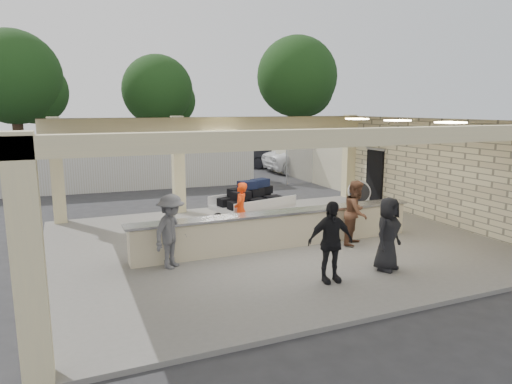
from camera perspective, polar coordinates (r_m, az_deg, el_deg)
name	(u,v)px	position (r m, az deg, el deg)	size (l,w,h in m)	color
ground	(272,245)	(13.04, 1.97, -6.63)	(120.00, 120.00, 0.00)	#29292B
pavilion	(269,194)	(13.39, 1.63, -0.22)	(12.01, 10.00, 3.55)	slate
baggage_counter	(280,229)	(12.44, 2.96, -4.66)	(8.20, 0.58, 0.98)	beige
luggage_cart	(251,201)	(14.79, -0.59, -1.08)	(2.75, 2.07, 1.43)	silver
drum_fan	(359,192)	(18.10, 12.77, -0.01)	(0.90, 0.68, 0.96)	silver
baggage_handler	(241,210)	(13.27, -1.92, -2.26)	(0.59, 0.32, 1.62)	#EE3A0C
passenger_a	(356,213)	(12.84, 12.42, -2.53)	(0.87, 0.38, 1.79)	brown
passenger_b	(330,242)	(10.00, 9.29, -6.16)	(1.05, 0.38, 1.79)	black
passenger_c	(171,231)	(10.90, -10.54, -4.86)	(1.14, 0.40, 1.77)	#505055
passenger_d	(388,234)	(11.02, 16.15, -5.05)	(0.84, 0.34, 1.72)	black
car_white_a	(310,158)	(28.00, 6.76, 4.18)	(2.62, 5.53, 1.58)	white
car_white_b	(372,154)	(31.36, 14.34, 4.61)	(1.87, 5.02, 1.59)	white
car_dark	(282,156)	(29.29, 3.27, 4.46)	(1.61, 4.57, 1.52)	black
container_white	(130,161)	(23.08, -15.48, 3.80)	(11.95, 2.39, 2.59)	silver
fence	(384,159)	(26.16, 15.69, 4.01)	(12.06, 0.06, 2.03)	gray
tree_left	(19,81)	(35.57, -27.51, 12.17)	(6.60, 6.30, 9.00)	#382619
tree_mid	(161,93)	(38.23, -11.78, 11.98)	(6.00, 5.60, 8.00)	#382619
tree_right	(299,80)	(41.45, 5.42, 13.75)	(7.20, 7.00, 10.00)	#382619
adjacent_building	(351,148)	(26.01, 11.78, 5.35)	(6.00, 8.00, 3.20)	beige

